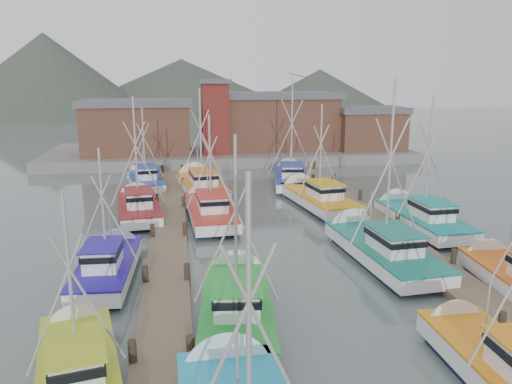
{
  "coord_description": "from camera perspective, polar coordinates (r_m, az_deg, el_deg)",
  "views": [
    {
      "loc": [
        -6.11,
        -25.04,
        10.1
      ],
      "look_at": [
        -1.25,
        6.75,
        2.6
      ],
      "focal_mm": 35.0,
      "sensor_mm": 36.0,
      "label": 1
    }
  ],
  "objects": [
    {
      "name": "quay",
      "position": [
        63.06,
        -3.04,
        4.45
      ],
      "size": [
        44.0,
        16.0,
        1.2
      ],
      "primitive_type": "cube",
      "color": "gray",
      "rests_on": "ground"
    },
    {
      "name": "boat_1",
      "position": [
        19.38,
        25.94,
        -17.41
      ],
      "size": [
        3.24,
        8.29,
        8.07
      ],
      "rotation": [
        0.0,
        0.0,
        -0.0
      ],
      "color": "black",
      "rests_on": "ground"
    },
    {
      "name": "gull_far",
      "position": [
        25.92,
        3.08,
        9.92
      ],
      "size": [
        1.55,
        0.63,
        0.24
      ],
      "rotation": [
        0.0,
        0.0,
        0.12
      ],
      "color": "gray",
      "rests_on": "ground"
    },
    {
      "name": "boat_6",
      "position": [
        26.84,
        -16.4,
        -7.98
      ],
      "size": [
        3.1,
        8.34,
        7.43
      ],
      "rotation": [
        0.0,
        0.0,
        -0.05
      ],
      "color": "black",
      "rests_on": "ground"
    },
    {
      "name": "boat_5",
      "position": [
        29.05,
        13.76,
        -6.17
      ],
      "size": [
        4.38,
        10.31,
        10.95
      ],
      "rotation": [
        0.0,
        0.0,
        0.08
      ],
      "color": "black",
      "rests_on": "ground"
    },
    {
      "name": "boat_9",
      "position": [
        39.89,
        6.78,
        -0.62
      ],
      "size": [
        4.48,
        10.19,
        8.94
      ],
      "rotation": [
        0.0,
        0.0,
        0.15
      ],
      "color": "black",
      "rests_on": "ground"
    },
    {
      "name": "distant_hills",
      "position": [
        148.12,
        -11.39,
        8.97
      ],
      "size": [
        175.0,
        140.0,
        42.0
      ],
      "color": "#455143",
      "rests_on": "ground"
    },
    {
      "name": "shed_left",
      "position": [
        60.51,
        -13.4,
        7.32
      ],
      "size": [
        12.72,
        8.48,
        6.2
      ],
      "color": "brown",
      "rests_on": "quay"
    },
    {
      "name": "boat_4",
      "position": [
        21.86,
        -2.23,
        -12.4
      ],
      "size": [
        3.8,
        9.43,
        8.71
      ],
      "rotation": [
        0.0,
        0.0,
        -0.11
      ],
      "color": "black",
      "rests_on": "ground"
    },
    {
      "name": "boat_10",
      "position": [
        37.9,
        -13.3,
        -1.61
      ],
      "size": [
        3.91,
        9.34,
        9.49
      ],
      "rotation": [
        0.0,
        0.0,
        0.13
      ],
      "color": "black",
      "rests_on": "ground"
    },
    {
      "name": "dock_right",
      "position": [
        33.4,
        14.91,
        -4.55
      ],
      "size": [
        2.3,
        46.0,
        1.5
      ],
      "color": "brown",
      "rests_on": "ground"
    },
    {
      "name": "shed_center",
      "position": [
        63.44,
        2.37,
        8.23
      ],
      "size": [
        14.84,
        9.54,
        6.9
      ],
      "color": "brown",
      "rests_on": "quay"
    },
    {
      "name": "boat_2",
      "position": [
        18.5,
        -19.66,
        -18.33
      ],
      "size": [
        4.0,
        8.34,
        7.34
      ],
      "rotation": [
        0.0,
        0.0,
        0.21
      ],
      "color": "black",
      "rests_on": "ground"
    },
    {
      "name": "shed_right",
      "position": [
        63.71,
        12.72,
        7.17
      ],
      "size": [
        8.48,
        6.36,
        5.2
      ],
      "color": "brown",
      "rests_on": "quay"
    },
    {
      "name": "gull_near",
      "position": [
        23.59,
        5.59,
        13.09
      ],
      "size": [
        1.55,
        0.62,
        0.24
      ],
      "rotation": [
        0.0,
        0.0,
        0.07
      ],
      "color": "gray",
      "rests_on": "ground"
    },
    {
      "name": "lookout_tower",
      "position": [
        58.36,
        -4.68,
        8.62
      ],
      "size": [
        3.6,
        3.6,
        8.5
      ],
      "color": "maroon",
      "rests_on": "quay"
    },
    {
      "name": "boat_11",
      "position": [
        35.84,
        18.04,
        -2.76
      ],
      "size": [
        4.01,
        9.64,
        9.84
      ],
      "rotation": [
        0.0,
        0.0,
        0.04
      ],
      "color": "black",
      "rests_on": "ground"
    },
    {
      "name": "boat_12",
      "position": [
        44.72,
        -6.38,
        0.9
      ],
      "size": [
        4.45,
        10.72,
        10.11
      ],
      "rotation": [
        0.0,
        0.0,
        0.12
      ],
      "color": "black",
      "rests_on": "ground"
    },
    {
      "name": "ground",
      "position": [
        27.68,
        4.73,
        -8.32
      ],
      "size": [
        260.0,
        260.0,
        0.0
      ],
      "primitive_type": "plane",
      "color": "#50605D",
      "rests_on": "ground"
    },
    {
      "name": "dock_left",
      "position": [
        30.73,
        -9.93,
        -5.85
      ],
      "size": [
        2.3,
        46.0,
        1.5
      ],
      "color": "brown",
      "rests_on": "ground"
    },
    {
      "name": "boat_8",
      "position": [
        36.2,
        -5.3,
        -2.01
      ],
      "size": [
        3.55,
        9.88,
        8.4
      ],
      "rotation": [
        0.0,
        0.0,
        0.05
      ],
      "color": "black",
      "rests_on": "ground"
    },
    {
      "name": "boat_13",
      "position": [
        47.62,
        3.98,
        1.7
      ],
      "size": [
        4.57,
        10.1,
        10.92
      ],
      "rotation": [
        0.0,
        0.0,
        -0.17
      ],
      "color": "black",
      "rests_on": "ground"
    },
    {
      "name": "boat_14",
      "position": [
        47.46,
        -12.59,
        1.36
      ],
      "size": [
        4.04,
        9.02,
        8.11
      ],
      "rotation": [
        0.0,
        0.0,
        0.17
      ],
      "color": "black",
      "rests_on": "ground"
    }
  ]
}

